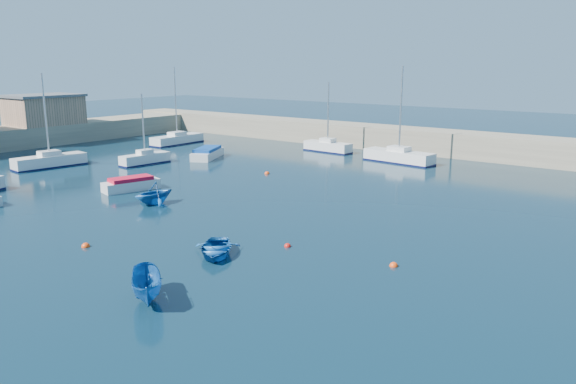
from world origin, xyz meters
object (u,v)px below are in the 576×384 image
Objects in this scene: dinghy_left at (154,193)px; sailboat_6 at (399,156)px; sailboat_3 at (145,158)px; sailboat_5 at (328,146)px; dinghy_right at (147,286)px; motorboat_1 at (131,184)px; dinghy_center at (216,249)px; brick_shed_a at (44,111)px; sailboat_4 at (177,139)px; sailboat_2 at (50,161)px; motorboat_2 at (207,153)px.

sailboat_6 is at bearing 81.79° from dinghy_left.
sailboat_6 is at bearing 44.05° from sailboat_3.
sailboat_5 is 42.47m from dinghy_right.
motorboat_1 is 1.50× the size of dinghy_left.
sailboat_6 is 27.06m from dinghy_left.
dinghy_right is (1.81, -5.91, 0.30)m from dinghy_center.
brick_shed_a is 1.73× the size of motorboat_1.
sailboat_3 is 14.34m from sailboat_4.
sailboat_3 is 0.72× the size of sailboat_6.
dinghy_center is at bearing -20.02° from dinghy_left.
brick_shed_a is 16.87m from sailboat_4.
sailboat_2 is at bearing 150.75° from sailboat_5.
motorboat_2 is 31.31m from dinghy_center.
sailboat_2 is at bearing -149.36° from motorboat_2.
brick_shed_a is 43.97m from sailboat_6.
sailboat_4 is 19.39m from sailboat_5.
dinghy_left is (-6.11, -26.36, 0.15)m from sailboat_6.
sailboat_5 is at bearing 101.75° from motorboat_1.
motorboat_1 is 0.80× the size of motorboat_2.
sailboat_2 is 2.90× the size of dinghy_left.
dinghy_left is at bearing -18.93° from brick_shed_a.
dinghy_left is at bearing -46.23° from sailboat_4.
sailboat_2 is 15.49m from motorboat_2.
motorboat_1 is at bearing -93.41° from motorboat_2.
sailboat_3 is at bearing 154.60° from sailboat_5.
dinghy_center is (24.91, -15.33, -0.22)m from sailboat_3.
sailboat_4 is 1.21× the size of sailboat_5.
motorboat_1 is 15.97m from motorboat_2.
dinghy_center is at bearing -27.09° from sailboat_3.
sailboat_6 is (19.71, 16.27, 0.08)m from sailboat_3.
sailboat_5 is at bearing 60.25° from dinghy_right.
sailboat_6 is 32.02m from dinghy_center.
sailboat_6 is at bearing 48.03° from sailboat_2.
sailboat_6 is at bearing 80.57° from motorboat_1.
motorboat_1 is (8.65, -8.30, -0.08)m from sailboat_3.
dinghy_center is 1.02× the size of dinghy_right.
sailboat_6 is 2.84× the size of dinghy_right.
sailboat_4 reaches higher than dinghy_left.
dinghy_right is at bearing -75.27° from motorboat_2.
sailboat_3 is at bearing -136.81° from motorboat_2.
sailboat_2 reaches higher than sailboat_3.
sailboat_3 is 2.26× the size of dinghy_left.
motorboat_2 is at bearing 10.21° from brick_shed_a.
motorboat_2 is at bearing 97.80° from dinghy_center.
dinghy_right reaches higher than motorboat_2.
dinghy_left is (13.60, -10.09, 0.23)m from sailboat_3.
sailboat_6 is at bearing 2.95° from motorboat_2.
brick_shed_a is at bearing 157.32° from sailboat_2.
motorboat_2 is at bearing -27.87° from sailboat_4.
sailboat_2 is at bearing 137.88° from sailboat_6.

